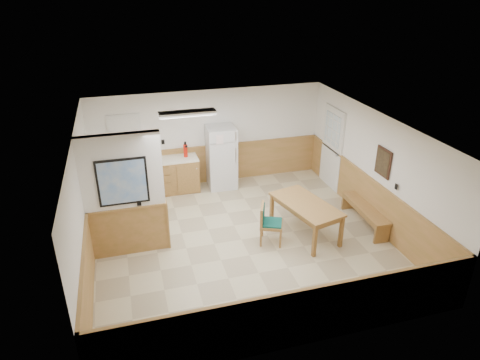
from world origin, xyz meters
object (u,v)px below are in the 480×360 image
object	(u,v)px
dining_bench	(365,211)
dining_chair	(267,221)
fire_extinguisher	(186,150)
refrigerator	(221,157)
soap_bottle	(119,160)
dining_table	(306,207)

from	to	relation	value
dining_bench	dining_chair	world-z (taller)	dining_chair
dining_chair	fire_extinguisher	world-z (taller)	fire_extinguisher
dining_chair	refrigerator	bearing A→B (deg)	118.41
fire_extinguisher	dining_chair	bearing A→B (deg)	-45.26
dining_bench	fire_extinguisher	distance (m)	4.57
fire_extinguisher	soap_bottle	bearing A→B (deg)	-157.76
refrigerator	fire_extinguisher	xyz separation A→B (m)	(-0.90, 0.08, 0.26)
dining_table	fire_extinguisher	world-z (taller)	fire_extinguisher
dining_table	dining_bench	bearing A→B (deg)	-14.12
refrigerator	dining_bench	bearing A→B (deg)	-45.20
refrigerator	dining_bench	size ratio (longest dim) A/B	1.01
dining_chair	soap_bottle	bearing A→B (deg)	156.83
dining_bench	fire_extinguisher	bearing A→B (deg)	142.99
refrigerator	fire_extinguisher	distance (m)	0.94
refrigerator	soap_bottle	size ratio (longest dim) A/B	8.47
dining_table	dining_chair	xyz separation A→B (m)	(-0.87, -0.05, -0.16)
dining_bench	dining_chair	bearing A→B (deg)	-176.25
dining_bench	soap_bottle	xyz separation A→B (m)	(-5.12, 2.88, 0.65)
dining_table	dining_chair	size ratio (longest dim) A/B	2.07
dining_table	dining_bench	distance (m)	1.47
refrigerator	dining_table	world-z (taller)	refrigerator
dining_chair	fire_extinguisher	size ratio (longest dim) A/B	2.13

